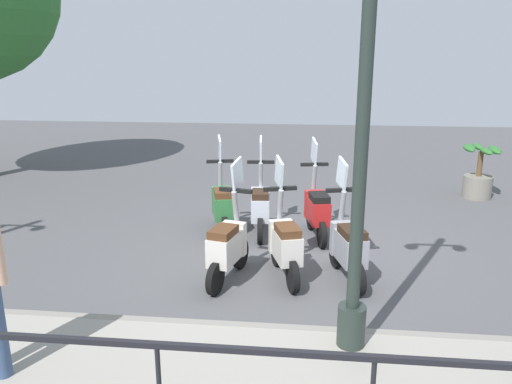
{
  "coord_description": "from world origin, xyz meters",
  "views": [
    {
      "loc": [
        -6.65,
        -0.21,
        2.81
      ],
      "look_at": [
        0.2,
        0.5,
        0.9
      ],
      "focal_mm": 35.0,
      "sensor_mm": 36.0,
      "label": 1
    }
  ],
  "objects_px": {
    "scooter_near_1": "(285,243)",
    "scooter_near_0": "(347,245)",
    "scooter_near_2": "(228,245)",
    "scooter_far_1": "(260,205)",
    "scooter_far_2": "(222,204)",
    "lamp_post_near": "(362,146)",
    "potted_palm": "(478,176)",
    "scooter_far_0": "(317,209)"
  },
  "relations": [
    {
      "from": "scooter_near_1",
      "to": "scooter_near_0",
      "type": "bearing_deg",
      "value": -106.08
    },
    {
      "from": "scooter_near_1",
      "to": "scooter_near_2",
      "type": "relative_size",
      "value": 1.0
    },
    {
      "from": "scooter_near_0",
      "to": "scooter_near_2",
      "type": "relative_size",
      "value": 1.0
    },
    {
      "from": "scooter_near_0",
      "to": "scooter_near_2",
      "type": "height_order",
      "value": "same"
    },
    {
      "from": "scooter_near_2",
      "to": "scooter_far_1",
      "type": "distance_m",
      "value": 1.76
    },
    {
      "from": "scooter_near_2",
      "to": "scooter_far_1",
      "type": "bearing_deg",
      "value": 5.94
    },
    {
      "from": "scooter_far_1",
      "to": "scooter_far_0",
      "type": "bearing_deg",
      "value": -100.11
    },
    {
      "from": "scooter_near_1",
      "to": "lamp_post_near",
      "type": "bearing_deg",
      "value": -174.81
    },
    {
      "from": "lamp_post_near",
      "to": "scooter_far_1",
      "type": "xyz_separation_m",
      "value": [
        3.3,
        1.17,
        -1.58
      ]
    },
    {
      "from": "potted_palm",
      "to": "scooter_far_0",
      "type": "relative_size",
      "value": 0.69
    },
    {
      "from": "scooter_near_0",
      "to": "scooter_near_1",
      "type": "bearing_deg",
      "value": 76.23
    },
    {
      "from": "lamp_post_near",
      "to": "scooter_far_0",
      "type": "xyz_separation_m",
      "value": [
        3.22,
        0.28,
        -1.58
      ]
    },
    {
      "from": "scooter_near_0",
      "to": "scooter_far_1",
      "type": "height_order",
      "value": "same"
    },
    {
      "from": "scooter_near_1",
      "to": "potted_palm",
      "type": "bearing_deg",
      "value": -58.91
    },
    {
      "from": "scooter_near_0",
      "to": "scooter_near_1",
      "type": "distance_m",
      "value": 0.79
    },
    {
      "from": "lamp_post_near",
      "to": "scooter_near_0",
      "type": "xyz_separation_m",
      "value": [
        1.72,
        -0.08,
        -1.58
      ]
    },
    {
      "from": "potted_palm",
      "to": "scooter_near_2",
      "type": "relative_size",
      "value": 0.69
    },
    {
      "from": "scooter_near_2",
      "to": "scooter_far_0",
      "type": "xyz_separation_m",
      "value": [
        1.66,
        -1.14,
        0.0
      ]
    },
    {
      "from": "scooter_far_1",
      "to": "scooter_far_2",
      "type": "relative_size",
      "value": 1.0
    },
    {
      "from": "lamp_post_near",
      "to": "scooter_near_2",
      "type": "distance_m",
      "value": 2.64
    },
    {
      "from": "scooter_near_1",
      "to": "scooter_near_2",
      "type": "bearing_deg",
      "value": 84.08
    },
    {
      "from": "scooter_far_0",
      "to": "scooter_far_2",
      "type": "height_order",
      "value": "same"
    },
    {
      "from": "scooter_far_2",
      "to": "scooter_far_0",
      "type": "bearing_deg",
      "value": -107.5
    },
    {
      "from": "scooter_near_0",
      "to": "scooter_far_2",
      "type": "bearing_deg",
      "value": 34.78
    },
    {
      "from": "scooter_near_1",
      "to": "scooter_far_2",
      "type": "distance_m",
      "value": 1.93
    },
    {
      "from": "lamp_post_near",
      "to": "scooter_near_2",
      "type": "bearing_deg",
      "value": 42.25
    },
    {
      "from": "scooter_near_0",
      "to": "scooter_far_0",
      "type": "bearing_deg",
      "value": -1.42
    },
    {
      "from": "scooter_near_1",
      "to": "scooter_far_1",
      "type": "distance_m",
      "value": 1.66
    },
    {
      "from": "potted_palm",
      "to": "scooter_near_0",
      "type": "relative_size",
      "value": 0.69
    },
    {
      "from": "scooter_far_2",
      "to": "potted_palm",
      "type": "bearing_deg",
      "value": -76.02
    },
    {
      "from": "scooter_near_0",
      "to": "scooter_far_2",
      "type": "height_order",
      "value": "same"
    },
    {
      "from": "scooter_far_0",
      "to": "scooter_far_2",
      "type": "xyz_separation_m",
      "value": [
        0.08,
        1.51,
        0.0
      ]
    },
    {
      "from": "lamp_post_near",
      "to": "scooter_near_2",
      "type": "height_order",
      "value": "lamp_post_near"
    },
    {
      "from": "scooter_near_1",
      "to": "scooter_near_2",
      "type": "xyz_separation_m",
      "value": [
        -0.14,
        0.71,
        0.0
      ]
    },
    {
      "from": "lamp_post_near",
      "to": "scooter_far_0",
      "type": "bearing_deg",
      "value": 5.01
    },
    {
      "from": "lamp_post_near",
      "to": "scooter_far_1",
      "type": "relative_size",
      "value": 2.8
    },
    {
      "from": "potted_palm",
      "to": "scooter_near_1",
      "type": "bearing_deg",
      "value": 138.5
    },
    {
      "from": "scooter_far_0",
      "to": "scooter_far_1",
      "type": "height_order",
      "value": "same"
    },
    {
      "from": "scooter_far_2",
      "to": "lamp_post_near",
      "type": "bearing_deg",
      "value": -165.84
    },
    {
      "from": "potted_palm",
      "to": "scooter_near_0",
      "type": "xyz_separation_m",
      "value": [
        -4.15,
        2.89,
        0.04
      ]
    },
    {
      "from": "potted_palm",
      "to": "scooter_near_1",
      "type": "distance_m",
      "value": 5.56
    },
    {
      "from": "scooter_near_1",
      "to": "scooter_far_0",
      "type": "relative_size",
      "value": 1.0
    }
  ]
}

